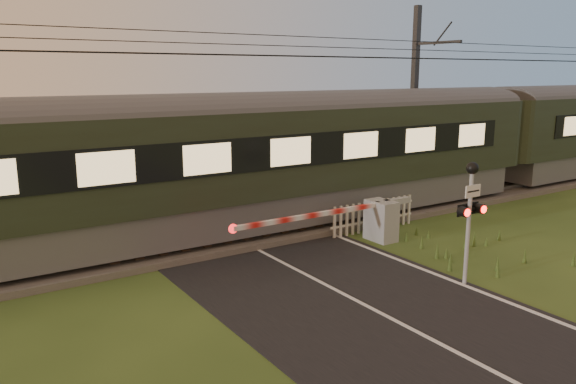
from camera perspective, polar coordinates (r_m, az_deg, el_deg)
ground at (r=12.50m, az=8.39°, el=-11.67°), size 160.00×160.00×0.00m
road at (r=12.35m, az=9.18°, el=-11.95°), size 6.00×140.00×0.03m
track_bed at (r=17.56m, az=-5.79°, el=-4.33°), size 140.00×3.40×0.39m
overhead_wires at (r=16.86m, az=-6.21°, el=14.46°), size 120.00×0.62×0.62m
train at (r=25.24m, az=20.15°, el=5.25°), size 43.92×3.03×4.09m
boom_gate at (r=17.05m, az=8.90°, el=-2.77°), size 6.26×0.95×1.26m
crossing_signal at (r=13.77m, az=18.03°, el=-0.91°), size 0.76×0.33×2.98m
picket_fence at (r=18.21m, az=8.68°, el=-2.38°), size 3.40×0.08×0.99m
catenary_mast at (r=24.71m, az=12.78°, el=9.43°), size 0.24×2.47×7.70m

